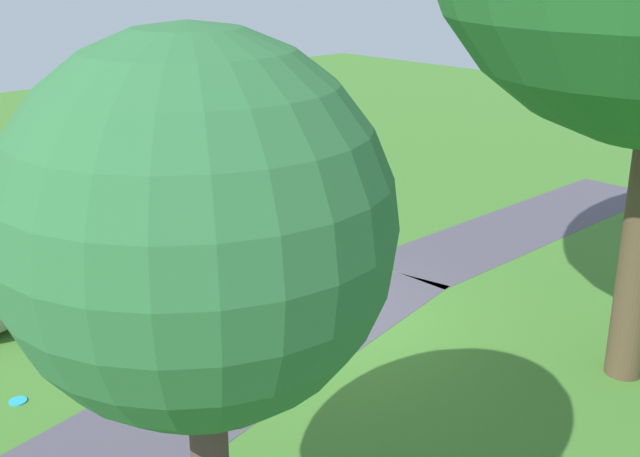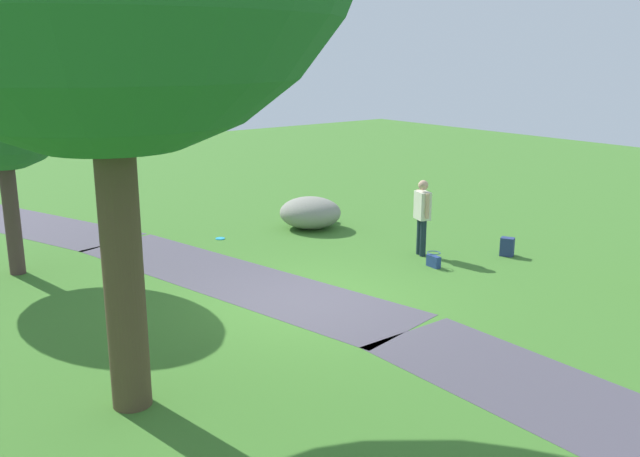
% 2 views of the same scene
% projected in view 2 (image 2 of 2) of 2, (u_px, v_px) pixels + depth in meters
% --- Properties ---
extents(ground_plane, '(48.00, 48.00, 0.00)m').
position_uv_depth(ground_plane, '(307.00, 303.00, 12.21)').
color(ground_plane, '#40772B').
extents(footpath_segment_mid, '(8.22, 3.41, 0.01)m').
position_uv_depth(footpath_segment_mid, '(234.00, 279.00, 13.49)').
color(footpath_segment_mid, '#4C4854').
rests_on(footpath_segment_mid, ground).
extents(footpath_segment_far, '(8.19, 4.39, 0.01)m').
position_uv_depth(footpath_segment_far, '(12.00, 220.00, 18.15)').
color(footpath_segment_far, '#4C4854').
rests_on(footpath_segment_far, ground).
extents(lawn_boulder, '(2.02, 2.03, 0.78)m').
position_uv_depth(lawn_boulder, '(310.00, 213.00, 17.23)').
color(lawn_boulder, gray).
rests_on(lawn_boulder, ground).
extents(woman_with_handbag, '(0.50, 0.34, 1.64)m').
position_uv_depth(woman_with_handbag, '(422.00, 212.00, 14.82)').
color(woman_with_handbag, '#192A34').
rests_on(woman_with_handbag, ground).
extents(handbag_on_grass, '(0.33, 0.30, 0.31)m').
position_uv_depth(handbag_on_grass, '(434.00, 260.00, 14.19)').
color(handbag_on_grass, navy).
rests_on(handbag_on_grass, ground).
extents(backpack_by_boulder, '(0.35, 0.35, 0.40)m').
position_uv_depth(backpack_by_boulder, '(325.00, 214.00, 17.98)').
color(backpack_by_boulder, navy).
rests_on(backpack_by_boulder, ground).
extents(spare_backpack_on_lawn, '(0.34, 0.34, 0.40)m').
position_uv_depth(spare_backpack_on_lawn, '(507.00, 247.00, 14.97)').
color(spare_backpack_on_lawn, navy).
rests_on(spare_backpack_on_lawn, ground).
extents(frisbee_on_grass, '(0.22, 0.22, 0.02)m').
position_uv_depth(frisbee_on_grass, '(220.00, 239.00, 16.33)').
color(frisbee_on_grass, '#25A7D3').
rests_on(frisbee_on_grass, ground).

